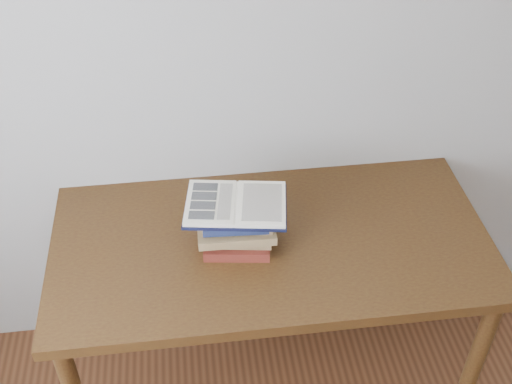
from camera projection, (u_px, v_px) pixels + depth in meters
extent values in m
cube|color=#AFADA6|center=(264.00, 54.00, 2.14)|extent=(3.50, 0.04, 2.60)
cube|color=#483012|center=(271.00, 244.00, 2.19)|extent=(1.49, 0.75, 0.04)
cylinder|color=#483012|center=(473.00, 368.00, 2.28)|extent=(0.06, 0.06, 0.76)
cylinder|color=#483012|center=(93.00, 275.00, 2.62)|extent=(0.06, 0.06, 0.76)
cylinder|color=#483012|center=(417.00, 245.00, 2.75)|extent=(0.06, 0.06, 0.76)
cube|color=maroon|center=(237.00, 241.00, 2.14)|extent=(0.24, 0.19, 0.04)
cube|color=olive|center=(242.00, 231.00, 2.13)|extent=(0.22, 0.17, 0.03)
cube|color=olive|center=(236.00, 226.00, 2.11)|extent=(0.26, 0.19, 0.03)
cube|color=olive|center=(238.00, 217.00, 2.10)|extent=(0.25, 0.17, 0.03)
cube|color=#181643|center=(235.00, 216.00, 2.06)|extent=(0.22, 0.17, 0.02)
cube|color=black|center=(236.00, 206.00, 2.07)|extent=(0.36, 0.28, 0.01)
cube|color=white|center=(210.00, 203.00, 2.07)|extent=(0.19, 0.24, 0.01)
cube|color=white|center=(261.00, 204.00, 2.07)|extent=(0.19, 0.24, 0.01)
cylinder|color=white|center=(236.00, 204.00, 2.07)|extent=(0.04, 0.22, 0.01)
cube|color=black|center=(205.00, 187.00, 2.12)|extent=(0.09, 0.05, 0.00)
cube|color=black|center=(204.00, 196.00, 2.08)|extent=(0.09, 0.05, 0.00)
cube|color=black|center=(203.00, 205.00, 2.05)|extent=(0.09, 0.05, 0.00)
cube|color=black|center=(201.00, 215.00, 2.01)|extent=(0.09, 0.05, 0.00)
cube|color=beige|center=(225.00, 201.00, 2.06)|extent=(0.07, 0.18, 0.00)
cube|color=beige|center=(262.00, 202.00, 2.06)|extent=(0.15, 0.20, 0.00)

